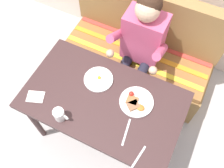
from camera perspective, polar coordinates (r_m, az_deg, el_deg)
ground_plane at (r=2.54m, az=-1.51°, el=-10.70°), size 8.00×8.00×0.00m
table at (r=1.94m, az=-1.95°, el=-4.52°), size 1.20×0.70×0.73m
couch at (r=2.58m, az=6.03°, el=6.41°), size 1.44×0.56×1.00m
person at (r=2.14m, az=6.46°, el=8.98°), size 0.45×0.61×1.21m
plate_breakfast at (r=1.85m, az=5.43°, el=-4.09°), size 0.25×0.25×0.05m
plate_eggs at (r=1.94m, az=-3.10°, el=1.09°), size 0.23×0.23×0.04m
coffee_mug at (r=1.80m, az=-11.89°, el=-6.83°), size 0.12×0.08×0.10m
napkin at (r=1.96m, az=-17.04°, el=-2.79°), size 0.15×0.13×0.01m
fork at (r=1.73m, az=6.10°, el=-16.18°), size 0.04×0.17×0.00m
knife at (r=1.77m, az=3.26°, el=-10.87°), size 0.04×0.20×0.00m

